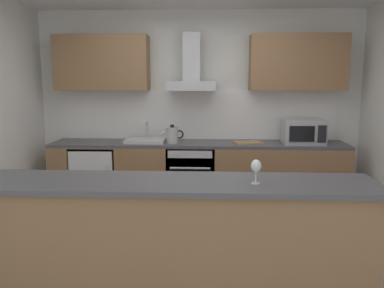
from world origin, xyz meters
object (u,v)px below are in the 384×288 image
object	(u,v)px
chopping_board	(248,142)
microwave	(303,132)
range_hood	(192,72)
kettle	(172,135)
refrigerator	(97,178)
oven	(191,176)
wine_glass	(256,167)
sink	(146,140)

from	to	relation	value
chopping_board	microwave	bearing A→B (deg)	-0.35
range_hood	kettle	bearing A→B (deg)	-145.35
refrigerator	kettle	world-z (taller)	kettle
oven	wine_glass	size ratio (longest dim) A/B	4.50
microwave	range_hood	xyz separation A→B (m)	(-1.41, 0.16, 0.74)
wine_glass	refrigerator	bearing A→B (deg)	129.87
kettle	range_hood	xyz separation A→B (m)	(0.24, 0.16, 0.78)
sink	kettle	world-z (taller)	sink
sink	chopping_board	xyz separation A→B (m)	(1.30, -0.03, -0.02)
refrigerator	sink	world-z (taller)	sink
oven	sink	distance (m)	0.75
kettle	chopping_board	size ratio (longest dim) A/B	0.85
microwave	sink	distance (m)	2.00
microwave	wine_glass	distance (m)	2.30
range_hood	wine_glass	world-z (taller)	range_hood
range_hood	chopping_board	bearing A→B (deg)	-12.06
range_hood	chopping_board	size ratio (longest dim) A/B	2.12
wine_glass	kettle	bearing A→B (deg)	110.85
range_hood	wine_glass	size ratio (longest dim) A/B	4.05
range_hood	chopping_board	world-z (taller)	range_hood
kettle	range_hood	world-z (taller)	range_hood
oven	wine_glass	xyz separation A→B (m)	(0.58, -2.17, 0.60)
sink	range_hood	size ratio (longest dim) A/B	0.69
oven	sink	world-z (taller)	sink
microwave	kettle	size ratio (longest dim) A/B	1.73
kettle	range_hood	size ratio (longest dim) A/B	0.40
oven	range_hood	distance (m)	1.33
oven	microwave	xyz separation A→B (m)	(1.41, -0.03, 0.59)
oven	wine_glass	world-z (taller)	wine_glass
sink	kettle	bearing A→B (deg)	-7.25
range_hood	sink	bearing A→B (deg)	-168.59
kettle	chopping_board	xyz separation A→B (m)	(0.95, 0.01, -0.09)
sink	range_hood	world-z (taller)	range_hood
microwave	chopping_board	bearing A→B (deg)	179.65
sink	chopping_board	distance (m)	1.30
kettle	chopping_board	world-z (taller)	kettle
microwave	sink	world-z (taller)	microwave
kettle	oven	bearing A→B (deg)	8.12
kettle	wine_glass	world-z (taller)	kettle
wine_glass	chopping_board	size ratio (longest dim) A/B	0.52
oven	kettle	world-z (taller)	kettle
oven	wine_glass	bearing A→B (deg)	-75.11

